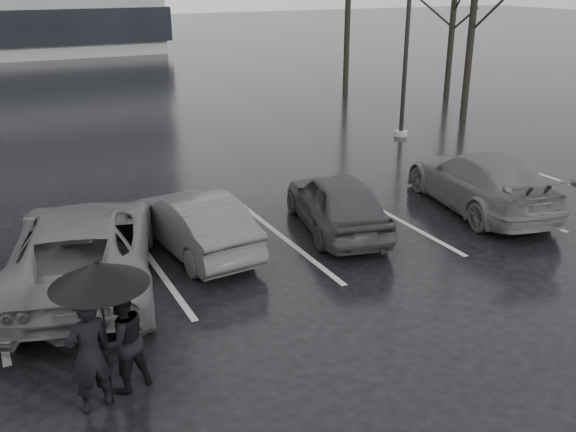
{
  "coord_description": "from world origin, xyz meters",
  "views": [
    {
      "loc": [
        -4.91,
        -8.71,
        5.23
      ],
      "look_at": [
        -0.04,
        1.0,
        1.1
      ],
      "focal_mm": 40.0,
      "sensor_mm": 36.0,
      "label": 1
    }
  ],
  "objects_px": {
    "car_main": "(337,202)",
    "tree_east": "(474,9)",
    "car_west_b": "(82,248)",
    "car_east": "(480,181)",
    "tree_ne": "(453,15)",
    "pedestrian_left": "(89,355)",
    "lamp_post": "(408,21)",
    "car_west_a": "(195,222)",
    "pedestrian_right": "(122,340)"
  },
  "relations": [
    {
      "from": "car_west_b",
      "to": "tree_ne",
      "type": "height_order",
      "value": "tree_ne"
    },
    {
      "from": "car_main",
      "to": "car_east",
      "type": "relative_size",
      "value": 0.8
    },
    {
      "from": "car_west_a",
      "to": "pedestrian_left",
      "type": "distance_m",
      "value": 5.05
    },
    {
      "from": "tree_east",
      "to": "pedestrian_left",
      "type": "bearing_deg",
      "value": -144.37
    },
    {
      "from": "car_east",
      "to": "tree_east",
      "type": "relative_size",
      "value": 0.58
    },
    {
      "from": "car_main",
      "to": "pedestrian_left",
      "type": "relative_size",
      "value": 2.34
    },
    {
      "from": "tree_east",
      "to": "car_east",
      "type": "bearing_deg",
      "value": -129.11
    },
    {
      "from": "lamp_post",
      "to": "tree_east",
      "type": "bearing_deg",
      "value": 17.91
    },
    {
      "from": "lamp_post",
      "to": "car_east",
      "type": "bearing_deg",
      "value": -111.52
    },
    {
      "from": "car_west_b",
      "to": "car_east",
      "type": "distance_m",
      "value": 9.06
    },
    {
      "from": "tree_ne",
      "to": "car_west_b",
      "type": "bearing_deg",
      "value": -146.57
    },
    {
      "from": "tree_ne",
      "to": "car_west_a",
      "type": "bearing_deg",
      "value": -144.29
    },
    {
      "from": "pedestrian_left",
      "to": "tree_ne",
      "type": "xyz_separation_m",
      "value": [
        18.56,
        15.51,
        2.7
      ]
    },
    {
      "from": "car_west_b",
      "to": "lamp_post",
      "type": "bearing_deg",
      "value": -135.58
    },
    {
      "from": "pedestrian_left",
      "to": "pedestrian_right",
      "type": "bearing_deg",
      "value": -166.87
    },
    {
      "from": "car_east",
      "to": "lamp_post",
      "type": "height_order",
      "value": "lamp_post"
    },
    {
      "from": "car_west_a",
      "to": "pedestrian_left",
      "type": "relative_size",
      "value": 2.28
    },
    {
      "from": "car_west_a",
      "to": "pedestrian_left",
      "type": "bearing_deg",
      "value": 50.93
    },
    {
      "from": "pedestrian_right",
      "to": "car_east",
      "type": "bearing_deg",
      "value": -176.85
    },
    {
      "from": "car_east",
      "to": "pedestrian_right",
      "type": "xyz_separation_m",
      "value": [
        -9.14,
        -3.31,
        0.06
      ]
    },
    {
      "from": "pedestrian_left",
      "to": "tree_ne",
      "type": "relative_size",
      "value": 0.23
    },
    {
      "from": "car_west_a",
      "to": "lamp_post",
      "type": "xyz_separation_m",
      "value": [
        9.44,
        6.09,
        3.18
      ]
    },
    {
      "from": "car_west_b",
      "to": "pedestrian_left",
      "type": "height_order",
      "value": "pedestrian_left"
    },
    {
      "from": "car_west_b",
      "to": "car_east",
      "type": "relative_size",
      "value": 1.11
    },
    {
      "from": "car_main",
      "to": "tree_east",
      "type": "relative_size",
      "value": 0.47
    },
    {
      "from": "car_west_a",
      "to": "lamp_post",
      "type": "distance_m",
      "value": 11.67
    },
    {
      "from": "car_east",
      "to": "pedestrian_left",
      "type": "bearing_deg",
      "value": 31.25
    },
    {
      "from": "pedestrian_right",
      "to": "tree_ne",
      "type": "distance_m",
      "value": 23.83
    },
    {
      "from": "pedestrian_left",
      "to": "tree_east",
      "type": "bearing_deg",
      "value": -159.6
    },
    {
      "from": "pedestrian_right",
      "to": "pedestrian_left",
      "type": "bearing_deg",
      "value": 11.58
    },
    {
      "from": "car_west_b",
      "to": "tree_east",
      "type": "distance_m",
      "value": 17.72
    },
    {
      "from": "car_west_b",
      "to": "pedestrian_right",
      "type": "distance_m",
      "value": 3.36
    },
    {
      "from": "car_main",
      "to": "pedestrian_right",
      "type": "relative_size",
      "value": 2.52
    },
    {
      "from": "car_west_a",
      "to": "car_east",
      "type": "xyz_separation_m",
      "value": [
        6.79,
        -0.62,
        0.08
      ]
    },
    {
      "from": "car_west_a",
      "to": "tree_ne",
      "type": "relative_size",
      "value": 0.52
    },
    {
      "from": "lamp_post",
      "to": "tree_ne",
      "type": "bearing_deg",
      "value": 39.66
    },
    {
      "from": "lamp_post",
      "to": "car_west_b",
      "type": "bearing_deg",
      "value": -150.35
    },
    {
      "from": "car_east",
      "to": "car_main",
      "type": "bearing_deg",
      "value": 5.78
    },
    {
      "from": "tree_east",
      "to": "tree_ne",
      "type": "relative_size",
      "value": 1.14
    },
    {
      "from": "pedestrian_right",
      "to": "tree_east",
      "type": "bearing_deg",
      "value": -160.95
    },
    {
      "from": "car_west_a",
      "to": "car_east",
      "type": "bearing_deg",
      "value": 169.54
    },
    {
      "from": "car_main",
      "to": "tree_ne",
      "type": "height_order",
      "value": "tree_ne"
    },
    {
      "from": "lamp_post",
      "to": "tree_east",
      "type": "distance_m",
      "value": 4.01
    },
    {
      "from": "car_main",
      "to": "car_west_b",
      "type": "bearing_deg",
      "value": 15.53
    },
    {
      "from": "car_main",
      "to": "tree_ne",
      "type": "xyz_separation_m",
      "value": [
        12.67,
        11.61,
        2.87
      ]
    },
    {
      "from": "car_west_a",
      "to": "pedestrian_right",
      "type": "bearing_deg",
      "value": 53.99
    },
    {
      "from": "tree_east",
      "to": "car_west_b",
      "type": "bearing_deg",
      "value": -153.03
    },
    {
      "from": "tree_east",
      "to": "lamp_post",
      "type": "bearing_deg",
      "value": -162.09
    },
    {
      "from": "car_main",
      "to": "tree_east",
      "type": "distance_m",
      "value": 13.14
    },
    {
      "from": "lamp_post",
      "to": "tree_east",
      "type": "xyz_separation_m",
      "value": [
        3.81,
        1.23,
        0.23
      ]
    }
  ]
}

